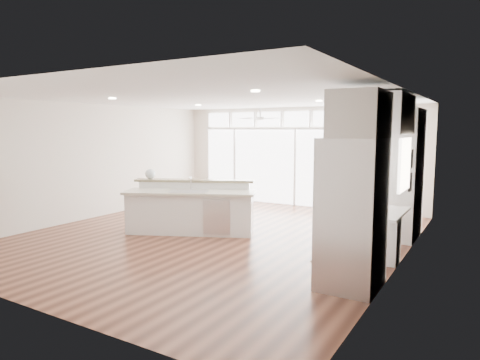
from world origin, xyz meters
The scene contains 24 objects.
floor centered at (0.00, 0.00, -0.01)m, with size 7.00×8.00×0.02m, color #452015.
ceiling centered at (0.00, 0.00, 2.70)m, with size 7.00×8.00×0.02m, color white.
wall_back centered at (0.00, 4.00, 1.35)m, with size 7.00×0.04×2.70m, color beige.
wall_front centered at (0.00, -4.00, 1.35)m, with size 7.00×0.04×2.70m, color beige.
wall_left centered at (-3.50, 0.00, 1.35)m, with size 0.04×8.00×2.70m, color beige.
wall_right centered at (3.50, 0.00, 1.35)m, with size 0.04×8.00×2.70m, color beige.
glass_wall centered at (0.00, 3.94, 1.05)m, with size 5.80×0.06×2.08m, color white.
transom_row centered at (0.00, 3.94, 2.38)m, with size 5.90×0.06×0.40m, color white.
desk_window centered at (3.46, 0.30, 1.55)m, with size 0.04×0.85×0.85m, color white.
ceiling_fan centered at (-0.50, 2.80, 2.48)m, with size 1.16×1.16×0.32m, color silver.
recessed_lights centered at (0.00, 0.20, 2.68)m, with size 3.40×3.00×0.02m, color white.
oven_cabinet centered at (3.17, 1.80, 1.25)m, with size 0.64×1.20×2.50m, color white.
desk_nook centered at (3.13, 0.30, 0.38)m, with size 0.72×1.30×0.76m, color white.
upper_cabinets centered at (3.17, 0.30, 2.35)m, with size 0.64×1.30×0.64m, color white.
refrigerator centered at (3.11, -1.35, 1.00)m, with size 0.76×0.90×2.00m, color silver.
fridge_cabinet centered at (3.17, -1.35, 2.30)m, with size 0.64×0.90×0.60m, color white.
framed_photos centered at (3.46, 0.92, 1.40)m, with size 0.06×0.22×0.80m, color black.
kitchen_island centered at (-0.57, -0.06, 0.52)m, with size 2.64×1.00×1.05m, color white.
rug centered at (2.80, -0.36, 0.01)m, with size 0.99×0.71×0.01m, color #321810.
office_chair centered at (2.26, 0.62, 0.47)m, with size 0.49×0.45×0.94m, color black.
fishbowl centered at (-1.60, -0.10, 1.16)m, with size 0.22×0.22×0.22m, color silver.
monitor centered at (3.05, 0.30, 0.98)m, with size 0.09×0.53×0.44m, color black.
keyboard centered at (2.88, 0.30, 0.77)m, with size 0.11×0.29×0.01m, color silver.
potted_plant centered at (3.17, 1.80, 2.62)m, with size 0.28×0.32×0.25m, color #3B632A.
Camera 1 is at (4.69, -6.90, 2.12)m, focal length 32.00 mm.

